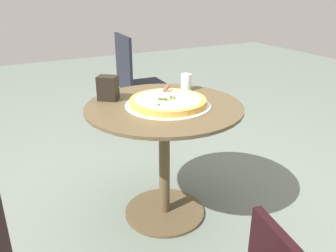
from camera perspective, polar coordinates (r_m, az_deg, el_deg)
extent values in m
plane|color=slate|center=(2.26, -0.56, -13.92)|extent=(10.00, 10.00, 0.00)
cylinder|color=brown|center=(1.93, -0.63, 3.22)|extent=(0.87, 0.87, 0.02)
cylinder|color=brown|center=(2.07, -0.59, -5.93)|extent=(0.06, 0.06, 0.68)
cylinder|color=brown|center=(2.26, -0.56, -13.74)|extent=(0.49, 0.49, 0.02)
cylinder|color=silver|center=(1.92, 0.00, 3.48)|extent=(0.47, 0.47, 0.00)
cylinder|color=gold|center=(1.91, 0.00, 3.99)|extent=(0.42, 0.42, 0.03)
cylinder|color=#E9E895|center=(1.91, 0.00, 4.49)|extent=(0.37, 0.37, 0.00)
sphere|color=#F2EFCB|center=(1.96, -0.52, 5.07)|extent=(0.01, 0.01, 0.01)
sphere|color=white|center=(1.89, 0.04, 4.50)|extent=(0.02, 0.02, 0.02)
sphere|color=#217332|center=(1.80, -1.51, 3.50)|extent=(0.02, 0.02, 0.02)
sphere|color=white|center=(1.84, 2.05, 3.94)|extent=(0.01, 0.01, 0.01)
sphere|color=beige|center=(1.77, -1.01, 3.12)|extent=(0.01, 0.01, 0.01)
sphere|color=#E7E7C2|center=(1.88, -0.01, 4.42)|extent=(0.02, 0.02, 0.02)
sphere|color=silver|center=(1.80, 2.67, 3.59)|extent=(0.02, 0.02, 0.02)
sphere|color=#276D25|center=(1.90, 1.03, 4.57)|extent=(0.02, 0.02, 0.02)
cube|color=silver|center=(1.91, -0.85, 5.11)|extent=(0.12, 0.13, 0.00)
cube|color=brown|center=(2.00, -0.27, 6.18)|extent=(0.08, 0.10, 0.02)
cylinder|color=silver|center=(2.19, 2.98, 7.17)|extent=(0.07, 0.07, 0.10)
cube|color=black|center=(2.02, -9.78, 6.13)|extent=(0.14, 0.13, 0.14)
cube|color=black|center=(3.28, -3.92, 6.62)|extent=(0.42, 0.42, 0.03)
cube|color=black|center=(3.17, -7.25, 10.44)|extent=(0.04, 0.40, 0.46)
cylinder|color=black|center=(3.56, -2.26, 4.04)|extent=(0.02, 0.02, 0.43)
cylinder|color=black|center=(3.27, 0.05, 2.33)|extent=(0.02, 0.02, 0.43)
cylinder|color=black|center=(3.45, -7.47, 3.26)|extent=(0.02, 0.02, 0.43)
cylinder|color=black|center=(3.15, -5.56, 1.43)|extent=(0.02, 0.02, 0.43)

